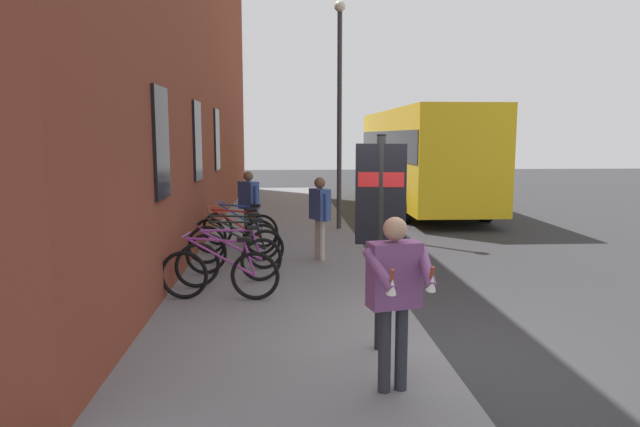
{
  "coord_description": "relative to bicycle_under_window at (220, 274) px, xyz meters",
  "views": [
    {
      "loc": [
        -6.36,
        1.74,
        2.5
      ],
      "look_at": [
        2.22,
        1.18,
        1.33
      ],
      "focal_mm": 32.04,
      "sensor_mm": 36.0,
      "label": 1
    }
  ],
  "objects": [
    {
      "name": "bicycle_under_window",
      "position": [
        0.0,
        0.0,
        0.0
      ],
      "size": [
        0.48,
        1.77,
        0.97
      ],
      "color": "black",
      "rests_on": "sidewalk_pavement"
    },
    {
      "name": "city_bus",
      "position": [
        11.38,
        -5.67,
        1.41
      ],
      "size": [
        10.52,
        2.7,
        3.35
      ],
      "color": "yellow",
      "rests_on": "ground"
    },
    {
      "name": "bicycle_by_door",
      "position": [
        2.51,
        -0.02,
        0.0
      ],
      "size": [
        0.53,
        1.75,
        0.97
      ],
      "color": "black",
      "rests_on": "sidewalk_pavement"
    },
    {
      "name": "sidewalk_pavement",
      "position": [
        6.16,
        -0.92,
        -0.45
      ],
      "size": [
        24.0,
        3.5,
        0.12
      ],
      "primitive_type": "cube",
      "color": "slate",
      "rests_on": "ground"
    },
    {
      "name": "street_lamp",
      "position": [
        6.35,
        -2.37,
        2.95
      ],
      "size": [
        0.28,
        0.28,
        5.69
      ],
      "color": "#333338",
      "rests_on": "sidewalk_pavement"
    },
    {
      "name": "bicycle_nearest_sign",
      "position": [
        3.25,
        0.05,
        0.0
      ],
      "size": [
        0.54,
        1.75,
        0.97
      ],
      "color": "black",
      "rests_on": "sidewalk_pavement"
    },
    {
      "name": "transit_info_sign",
      "position": [
        -2.09,
        -1.99,
        1.21
      ],
      "size": [
        0.18,
        0.56,
        2.4
      ],
      "color": "black",
      "rests_on": "sidewalk_pavement"
    },
    {
      "name": "pedestrian_near_bus",
      "position": [
        4.26,
        -0.18,
        0.6
      ],
      "size": [
        0.5,
        0.48,
        1.62
      ],
      "color": "#4C724C",
      "rests_on": "sidewalk_pavement"
    },
    {
      "name": "ground",
      "position": [
        4.16,
        -3.67,
        -0.51
      ],
      "size": [
        60.0,
        60.0,
        0.0
      ],
      "primitive_type": "plane",
      "color": "#2D2D30"
    },
    {
      "name": "bicycle_far_end",
      "position": [
        1.75,
        -0.11,
        0.0
      ],
      "size": [
        0.68,
        1.7,
        0.97
      ],
      "color": "black",
      "rests_on": "sidewalk_pavement"
    },
    {
      "name": "tourist_with_hotdogs",
      "position": [
        -3.17,
        -1.95,
        0.63
      ],
      "size": [
        0.64,
        0.64,
        1.65
      ],
      "color": "#26262D",
      "rests_on": "sidewalk_pavement"
    },
    {
      "name": "bicycle_beside_lamp",
      "position": [
        4.07,
        0.0,
        0.0
      ],
      "size": [
        0.71,
        1.69,
        0.97
      ],
      "color": "black",
      "rests_on": "sidewalk_pavement"
    },
    {
      "name": "pedestrian_crossing_street",
      "position": [
        2.62,
        -1.63,
        0.59
      ],
      "size": [
        0.56,
        0.41,
        1.6
      ],
      "color": "#B2A599",
      "rests_on": "sidewalk_pavement"
    },
    {
      "name": "bicycle_end_of_row",
      "position": [
        0.87,
        -0.08,
        0.0
      ],
      "size": [
        0.72,
        1.69,
        0.97
      ],
      "color": "black",
      "rests_on": "sidewalk_pavement"
    },
    {
      "name": "station_facade",
      "position": [
        7.15,
        1.13,
        4.41
      ],
      "size": [
        22.0,
        0.65,
        9.85
      ],
      "color": "brown",
      "rests_on": "ground"
    }
  ]
}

